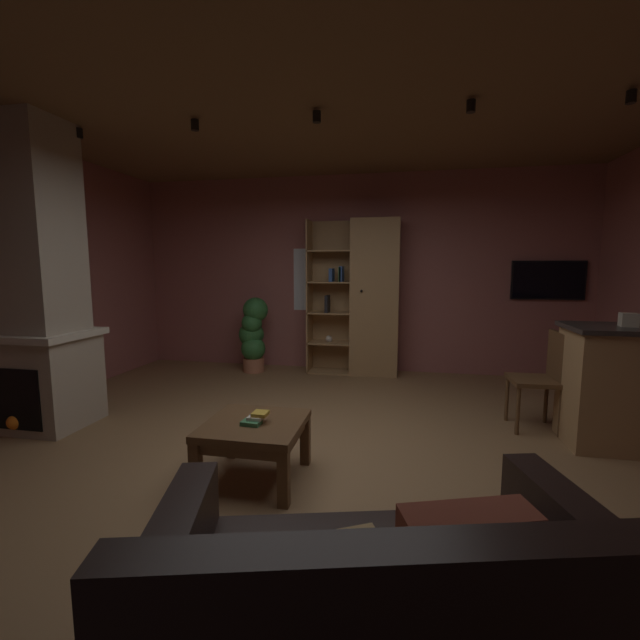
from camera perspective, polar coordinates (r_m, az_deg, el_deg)
floor at (r=3.58m, az=-1.30°, el=-17.91°), size 6.40×5.93×0.02m
wall_back at (r=6.20m, az=4.67°, el=6.21°), size 6.52×0.06×2.81m
ceiling at (r=3.50m, az=-1.45°, el=29.22°), size 6.40×5.93×0.02m
window_pane_back at (r=6.26m, az=-0.53°, el=5.47°), size 0.68×0.01×0.91m
stone_fireplace at (r=4.73m, az=-34.14°, el=3.05°), size 0.93×0.76×2.81m
bookshelf_cabinet at (r=5.92m, az=6.59°, el=2.91°), size 1.27×0.41×2.16m
tissue_box at (r=4.25m, az=36.23°, el=0.01°), size 0.14×0.14×0.11m
leather_couch at (r=1.77m, az=8.92°, el=-36.00°), size 1.74×1.26×0.84m
coffee_table at (r=3.12m, az=-8.84°, el=-14.84°), size 0.68×0.68×0.42m
table_book_0 at (r=3.03m, az=-9.26°, el=-13.53°), size 0.14×0.10×0.03m
table_book_1 at (r=3.05m, az=-8.69°, el=-12.90°), size 0.11×0.10×0.02m
table_book_2 at (r=3.05m, az=-8.07°, el=-12.41°), size 0.11×0.11×0.02m
dining_chair at (r=4.44m, az=27.99°, el=-6.42°), size 0.44×0.44×0.92m
potted_floor_plant at (r=6.15m, az=-9.01°, el=-1.75°), size 0.43×0.41×1.08m
wall_mounted_tv at (r=6.39m, az=28.41°, el=4.75°), size 0.91×0.06×0.51m
track_light_spot_0 at (r=4.84m, az=-29.78°, el=21.02°), size 0.07×0.07×0.09m
track_light_spot_1 at (r=4.21m, az=-16.53°, el=23.91°), size 0.07×0.07×0.09m
track_light_spot_2 at (r=3.87m, az=-0.44°, el=25.74°), size 0.07×0.07×0.09m
track_light_spot_3 at (r=3.84m, az=19.71°, el=25.52°), size 0.07×0.07×0.09m
track_light_spot_4 at (r=4.16m, az=36.45°, el=23.07°), size 0.07×0.07×0.09m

